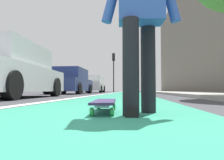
# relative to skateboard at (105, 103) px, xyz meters

# --- Properties ---
(ground_plane) EXTENTS (80.00, 80.00, 0.00)m
(ground_plane) POSITION_rel_skateboard_xyz_m (9.06, 0.08, -0.09)
(ground_plane) COLOR #38383D
(bike_lane_paint) EXTENTS (56.00, 2.15, 0.00)m
(bike_lane_paint) POSITION_rel_skateboard_xyz_m (23.06, 0.08, -0.09)
(bike_lane_paint) COLOR #288466
(bike_lane_paint) RESTS_ON ground
(lane_stripe_white) EXTENTS (52.00, 0.16, 0.01)m
(lane_stripe_white) POSITION_rel_skateboard_xyz_m (19.06, 1.31, -0.09)
(lane_stripe_white) COLOR silver
(lane_stripe_white) RESTS_ON ground
(sidewalk_curb) EXTENTS (52.00, 3.20, 0.10)m
(sidewalk_curb) POSITION_rel_skateboard_xyz_m (17.06, -3.49, -0.04)
(sidewalk_curb) COLOR #9E9B93
(sidewalk_curb) RESTS_ON ground
(building_facade) EXTENTS (40.00, 1.20, 12.88)m
(building_facade) POSITION_rel_skateboard_xyz_m (21.06, -6.58, 6.34)
(building_facade) COLOR slate
(building_facade) RESTS_ON ground
(skateboard) EXTENTS (0.85, 0.25, 0.11)m
(skateboard) POSITION_rel_skateboard_xyz_m (0.00, 0.00, 0.00)
(skateboard) COLOR green
(skateboard) RESTS_ON ground
(skater_person) EXTENTS (0.47, 0.72, 1.64)m
(skater_person) POSITION_rel_skateboard_xyz_m (-0.15, -0.35, 0.84)
(skater_person) COLOR black
(skater_person) RESTS_ON ground
(parked_car_near) EXTENTS (4.63, 2.00, 1.48)m
(parked_car_near) POSITION_rel_skateboard_xyz_m (3.50, 3.12, 0.61)
(parked_car_near) COLOR silver
(parked_car_near) RESTS_ON ground
(parked_car_mid) EXTENTS (4.35, 1.94, 1.46)m
(parked_car_mid) POSITION_rel_skateboard_xyz_m (9.93, 3.33, 0.60)
(parked_car_mid) COLOR navy
(parked_car_mid) RESTS_ON ground
(parked_car_far) EXTENTS (4.43, 2.02, 1.49)m
(parked_car_far) POSITION_rel_skateboard_xyz_m (16.92, 3.29, 0.63)
(parked_car_far) COLOR silver
(parked_car_far) RESTS_ON ground
(traffic_light) EXTENTS (0.33, 0.28, 4.10)m
(traffic_light) POSITION_rel_skateboard_xyz_m (20.07, 1.71, 2.75)
(traffic_light) COLOR #2D2D2D
(traffic_light) RESTS_ON ground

